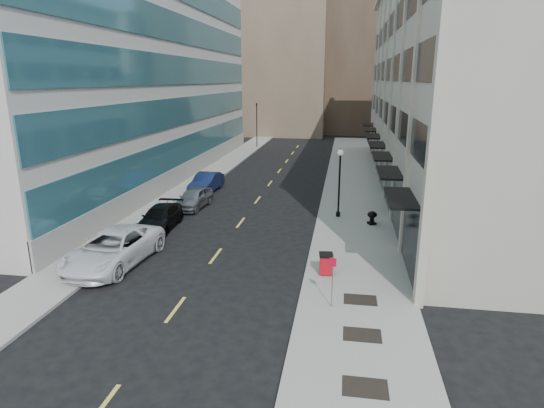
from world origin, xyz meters
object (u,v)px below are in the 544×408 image
(car_black_pickup, at_px, (160,218))
(car_blue_sedan, at_px, (206,183))
(traffic_signal, at_px, (257,106))
(lamppost, at_px, (340,177))
(car_silver_sedan, at_px, (194,198))
(urn_planter, at_px, (372,216))
(trash_bin, at_px, (326,263))
(sign_post, at_px, (333,273))
(car_white_van, at_px, (113,249))

(car_black_pickup, xyz_separation_m, car_blue_sedan, (0.00, 9.96, 0.09))
(traffic_signal, distance_m, car_blue_sedan, 26.51)
(lamppost, bearing_deg, car_silver_sedan, 174.62)
(urn_planter, bearing_deg, lamppost, 147.23)
(trash_bin, distance_m, sign_post, 3.39)
(car_black_pickup, xyz_separation_m, car_silver_sedan, (0.57, 5.00, 0.04))
(car_black_pickup, distance_m, car_blue_sedan, 9.96)
(car_black_pickup, relative_size, car_silver_sedan, 1.11)
(car_white_van, bearing_deg, traffic_signal, 95.67)
(trash_bin, bearing_deg, car_black_pickup, 145.68)
(traffic_signal, distance_m, car_black_pickup, 36.35)
(traffic_signal, distance_m, trash_bin, 43.61)
(trash_bin, bearing_deg, sign_post, -89.26)
(car_white_van, bearing_deg, urn_planter, 37.36)
(trash_bin, relative_size, urn_planter, 1.23)
(lamppost, bearing_deg, traffic_signal, 110.40)
(car_silver_sedan, relative_size, sign_post, 1.90)
(car_blue_sedan, bearing_deg, trash_bin, -52.26)
(traffic_signal, bearing_deg, car_white_van, -89.05)
(car_black_pickup, distance_m, lamppost, 12.10)
(sign_post, xyz_separation_m, urn_planter, (2.20, 11.59, -0.98))
(sign_post, bearing_deg, trash_bin, 112.20)
(car_white_van, height_order, lamppost, lamppost)
(car_blue_sedan, distance_m, urn_planter, 15.30)
(car_black_pickup, relative_size, trash_bin, 4.62)
(lamppost, relative_size, urn_planter, 5.49)
(car_black_pickup, relative_size, lamppost, 1.03)
(traffic_signal, relative_size, car_blue_sedan, 1.45)
(traffic_signal, relative_size, urn_planter, 8.12)
(lamppost, height_order, sign_post, lamppost)
(car_white_van, relative_size, lamppost, 1.36)
(sign_post, height_order, urn_planter, sign_post)
(traffic_signal, distance_m, lamppost, 34.26)
(car_blue_sedan, height_order, sign_post, sign_post)
(car_silver_sedan, xyz_separation_m, lamppost, (10.63, -1.00, 2.17))
(car_white_van, xyz_separation_m, urn_planter, (13.40, 8.58, -0.22))
(traffic_signal, bearing_deg, car_black_pickup, -88.89)
(urn_planter, bearing_deg, car_silver_sedan, 169.34)
(car_silver_sedan, relative_size, lamppost, 0.93)
(car_silver_sedan, relative_size, trash_bin, 4.17)
(traffic_signal, relative_size, sign_post, 3.01)
(car_white_van, bearing_deg, car_blue_sedan, 94.71)
(trash_bin, bearing_deg, urn_planter, 66.56)
(traffic_signal, relative_size, lamppost, 1.48)
(car_silver_sedan, height_order, car_blue_sedan, car_blue_sedan)
(car_blue_sedan, bearing_deg, car_silver_sedan, -80.22)
(sign_post, bearing_deg, car_blue_sedan, 135.82)
(car_white_van, relative_size, car_blue_sedan, 1.33)
(car_blue_sedan, relative_size, lamppost, 1.02)
(traffic_signal, relative_size, car_white_van, 1.09)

